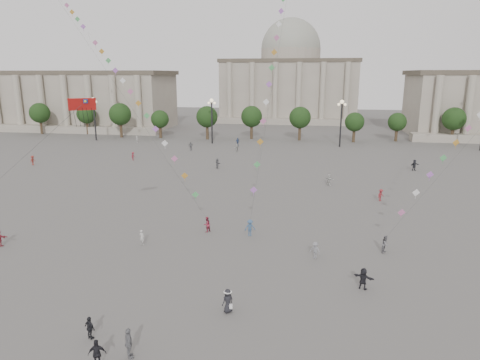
# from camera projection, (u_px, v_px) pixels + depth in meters

# --- Properties ---
(ground) EXTENTS (360.00, 360.00, 0.00)m
(ground) POSITION_uv_depth(u_px,v_px,m) (196.00, 287.00, 33.56)
(ground) COLOR #504D4B
(ground) RESTS_ON ground
(hall_west) EXTENTS (84.00, 26.22, 17.20)m
(hall_west) POSITION_uv_depth(u_px,v_px,m) (42.00, 100.00, 133.42)
(hall_west) COLOR gray
(hall_west) RESTS_ON ground
(hall_central) EXTENTS (48.30, 34.30, 35.50)m
(hall_central) POSITION_uv_depth(u_px,v_px,m) (290.00, 80.00, 153.78)
(hall_central) COLOR gray
(hall_central) RESTS_ON ground
(tree_row) EXTENTS (137.12, 5.12, 8.00)m
(tree_row) POSITION_uv_depth(u_px,v_px,m) (278.00, 119.00, 106.90)
(tree_row) COLOR #36291B
(tree_row) RESTS_ON ground
(lamp_post_far_west) EXTENTS (2.00, 0.90, 10.65)m
(lamp_post_far_west) POSITION_uv_depth(u_px,v_px,m) (94.00, 111.00, 106.00)
(lamp_post_far_west) COLOR #262628
(lamp_post_far_west) RESTS_ON ground
(lamp_post_mid_west) EXTENTS (2.00, 0.90, 10.65)m
(lamp_post_mid_west) POSITION_uv_depth(u_px,v_px,m) (212.00, 113.00, 101.18)
(lamp_post_mid_west) COLOR #262628
(lamp_post_mid_west) RESTS_ON ground
(lamp_post_mid_east) EXTENTS (2.00, 0.90, 10.65)m
(lamp_post_mid_east) POSITION_uv_depth(u_px,v_px,m) (341.00, 115.00, 96.36)
(lamp_post_mid_east) COLOR #262628
(lamp_post_mid_east) RESTS_ON ground
(person_crowd_0) EXTENTS (1.10, 1.15, 1.92)m
(person_crowd_0) POSITION_uv_depth(u_px,v_px,m) (238.00, 142.00, 99.28)
(person_crowd_0) COLOR #374C7B
(person_crowd_0) RESTS_ON ground
(person_crowd_2) EXTENTS (0.82, 1.23, 1.77)m
(person_crowd_2) POSITION_uv_depth(u_px,v_px,m) (33.00, 160.00, 78.32)
(person_crowd_2) COLOR maroon
(person_crowd_2) RESTS_ON ground
(person_crowd_3) EXTENTS (1.69, 1.11, 1.74)m
(person_crowd_3) POSITION_uv_depth(u_px,v_px,m) (363.00, 279.00, 33.14)
(person_crowd_3) COLOR #222228
(person_crowd_3) RESTS_ON ground
(person_crowd_4) EXTENTS (1.17, 1.51, 1.60)m
(person_crowd_4) POSITION_uv_depth(u_px,v_px,m) (237.00, 147.00, 92.50)
(person_crowd_4) COLOR #ADAEA9
(person_crowd_4) RESTS_ON ground
(person_crowd_6) EXTENTS (1.19, 0.96, 1.60)m
(person_crowd_6) POSITION_uv_depth(u_px,v_px,m) (315.00, 250.00, 38.63)
(person_crowd_6) COLOR slate
(person_crowd_6) RESTS_ON ground
(person_crowd_7) EXTENTS (1.56, 1.38, 1.71)m
(person_crowd_7) POSITION_uv_depth(u_px,v_px,m) (329.00, 180.00, 64.10)
(person_crowd_7) COLOR silver
(person_crowd_7) RESTS_ON ground
(person_crowd_8) EXTENTS (1.15, 1.16, 1.60)m
(person_crowd_8) POSITION_uv_depth(u_px,v_px,m) (381.00, 195.00, 56.18)
(person_crowd_8) COLOR maroon
(person_crowd_8) RESTS_ON ground
(person_crowd_9) EXTENTS (1.81, 1.39, 1.91)m
(person_crowd_9) POSITION_uv_depth(u_px,v_px,m) (414.00, 165.00, 73.88)
(person_crowd_9) COLOR #222428
(person_crowd_9) RESTS_ON ground
(person_crowd_10) EXTENTS (0.48, 0.66, 1.66)m
(person_crowd_10) POSITION_uv_depth(u_px,v_px,m) (137.00, 139.00, 103.78)
(person_crowd_10) COLOR beige
(person_crowd_10) RESTS_ON ground
(person_crowd_12) EXTENTS (1.48, 1.60, 1.78)m
(person_crowd_12) POSITION_uv_depth(u_px,v_px,m) (217.00, 163.00, 75.58)
(person_crowd_12) COLOR #5C5E61
(person_crowd_12) RESTS_ON ground
(person_crowd_13) EXTENTS (0.67, 0.56, 1.56)m
(person_crowd_13) POSITION_uv_depth(u_px,v_px,m) (142.00, 237.00, 41.71)
(person_crowd_13) COLOR #B4B3B0
(person_crowd_13) RESTS_ON ground
(person_crowd_16) EXTENTS (1.22, 0.83, 1.92)m
(person_crowd_16) POSITION_uv_depth(u_px,v_px,m) (191.00, 146.00, 93.16)
(person_crowd_16) COLOR slate
(person_crowd_16) RESTS_ON ground
(person_crowd_17) EXTENTS (0.72, 1.11, 1.62)m
(person_crowd_17) POSITION_uv_depth(u_px,v_px,m) (133.00, 156.00, 82.74)
(person_crowd_17) COLOR maroon
(person_crowd_17) RESTS_ON ground
(tourist_1) EXTENTS (0.97, 0.71, 1.53)m
(tourist_1) POSITION_uv_depth(u_px,v_px,m) (90.00, 328.00, 26.88)
(tourist_1) COLOR black
(tourist_1) RESTS_ON ground
(tourist_3) EXTENTS (1.01, 1.19, 1.91)m
(tourist_3) POSITION_uv_depth(u_px,v_px,m) (129.00, 343.00, 25.04)
(tourist_3) COLOR slate
(tourist_3) RESTS_ON ground
(tourist_4) EXTENTS (1.10, 0.72, 1.73)m
(tourist_4) POSITION_uv_depth(u_px,v_px,m) (97.00, 354.00, 24.26)
(tourist_4) COLOR black
(tourist_4) RESTS_ON ground
(kite_flyer_0) EXTENTS (0.97, 1.02, 1.66)m
(kite_flyer_0) POSITION_uv_depth(u_px,v_px,m) (207.00, 224.00, 45.17)
(kite_flyer_0) COLOR maroon
(kite_flyer_0) RESTS_ON ground
(kite_flyer_1) EXTENTS (1.28, 0.98, 1.76)m
(kite_flyer_1) POSITION_uv_depth(u_px,v_px,m) (250.00, 228.00, 44.07)
(kite_flyer_1) COLOR #36557A
(kite_flyer_1) RESTS_ON ground
(kite_flyer_2) EXTENTS (0.95, 1.01, 1.66)m
(kite_flyer_2) POSITION_uv_depth(u_px,v_px,m) (385.00, 244.00, 39.95)
(kite_flyer_2) COLOR slate
(kite_flyer_2) RESTS_ON ground
(hat_person) EXTENTS (0.99, 0.99, 1.74)m
(hat_person) POSITION_uv_depth(u_px,v_px,m) (228.00, 300.00, 29.87)
(hat_person) COLOR black
(hat_person) RESTS_ON ground
(dragon_kite) EXTENTS (6.13, 6.79, 19.87)m
(dragon_kite) POSITION_uv_depth(u_px,v_px,m) (81.00, 114.00, 35.48)
(dragon_kite) COLOR #AA1412
(dragon_kite) RESTS_ON ground
(kite_train_west) EXTENTS (37.74, 32.12, 60.75)m
(kite_train_west) POSITION_uv_depth(u_px,v_px,m) (96.00, 47.00, 60.23)
(kite_train_west) COLOR #3F3F3F
(kite_train_west) RESTS_ON ground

